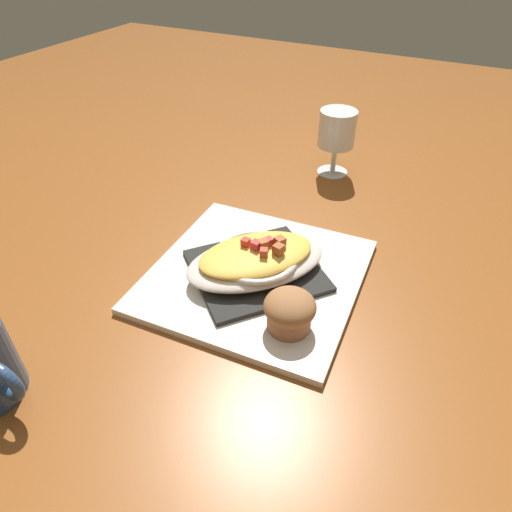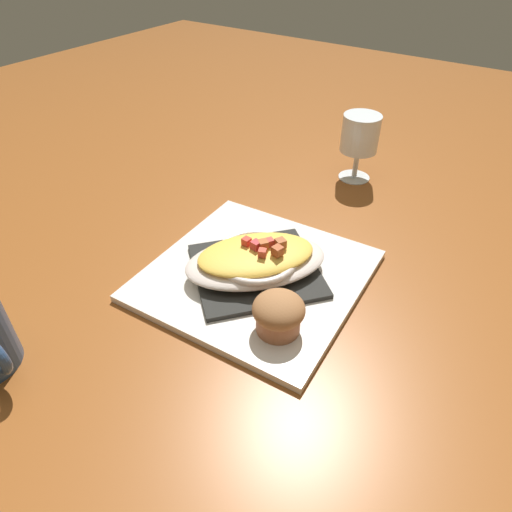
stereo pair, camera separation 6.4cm
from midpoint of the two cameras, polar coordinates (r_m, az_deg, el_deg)
The scene contains 6 objects.
ground_plane at distance 0.66m, azimuth -2.75°, elevation -2.89°, with size 2.60×2.60×0.00m, color brown.
square_plate at distance 0.66m, azimuth -2.76°, elevation -2.53°, with size 0.29×0.29×0.01m, color white.
folded_napkin at distance 0.65m, azimuth -2.79°, elevation -1.92°, with size 0.17×0.16×0.01m, color #292926.
gratin_dish at distance 0.64m, azimuth -2.83°, elevation -0.41°, with size 0.22×0.23×0.05m.
muffin at distance 0.56m, azimuth 0.98°, elevation -7.04°, with size 0.07×0.07×0.05m.
stemmed_glass at distance 0.91m, azimuth 8.09°, elevation 15.09°, with size 0.07×0.07×0.13m.
Camera 1 is at (0.23, -0.45, 0.44)m, focal length 31.80 mm.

